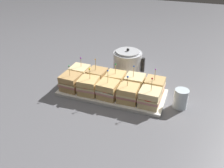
# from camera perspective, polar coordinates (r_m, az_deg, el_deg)

# --- Properties ---
(ground_plane) EXTENTS (6.00, 6.00, 0.00)m
(ground_plane) POSITION_cam_1_polar(r_m,az_deg,el_deg) (1.48, 0.00, -2.33)
(ground_plane) COLOR slate
(serving_platter) EXTENTS (0.65, 0.28, 0.02)m
(serving_platter) POSITION_cam_1_polar(r_m,az_deg,el_deg) (1.48, 0.00, -2.04)
(serving_platter) COLOR white
(serving_platter) RESTS_ON ground_plane
(sandwich_front_far_left) EXTENTS (0.12, 0.12, 0.17)m
(sandwich_front_far_left) POSITION_cam_1_polar(r_m,az_deg,el_deg) (1.49, -9.89, 0.43)
(sandwich_front_far_left) COLOR tan
(sandwich_front_far_left) RESTS_ON serving_platter
(sandwich_front_left) EXTENTS (0.12, 0.12, 0.17)m
(sandwich_front_left) POSITION_cam_1_polar(r_m,az_deg,el_deg) (1.44, -5.63, -0.45)
(sandwich_front_left) COLOR tan
(sandwich_front_left) RESTS_ON serving_platter
(sandwich_front_center) EXTENTS (0.12, 0.12, 0.18)m
(sandwich_front_center) POSITION_cam_1_polar(r_m,az_deg,el_deg) (1.39, -0.93, -1.36)
(sandwich_front_center) COLOR tan
(sandwich_front_center) RESTS_ON serving_platter
(sandwich_front_right) EXTENTS (0.12, 0.12, 0.16)m
(sandwich_front_right) POSITION_cam_1_polar(r_m,az_deg,el_deg) (1.37, 3.95, -2.26)
(sandwich_front_right) COLOR tan
(sandwich_front_right) RESTS_ON serving_platter
(sandwich_front_far_right) EXTENTS (0.12, 0.12, 0.18)m
(sandwich_front_far_right) POSITION_cam_1_polar(r_m,az_deg,el_deg) (1.34, 9.07, -3.25)
(sandwich_front_far_right) COLOR beige
(sandwich_front_far_right) RESTS_ON serving_platter
(sandwich_back_far_left) EXTENTS (0.12, 0.12, 0.16)m
(sandwich_back_far_left) POSITION_cam_1_polar(r_m,az_deg,el_deg) (1.58, -7.72, 2.53)
(sandwich_back_far_left) COLOR beige
(sandwich_back_far_left) RESTS_ON serving_platter
(sandwich_back_left) EXTENTS (0.12, 0.12, 0.18)m
(sandwich_back_left) POSITION_cam_1_polar(r_m,az_deg,el_deg) (1.53, -3.58, 1.75)
(sandwich_back_left) COLOR tan
(sandwich_back_left) RESTS_ON serving_platter
(sandwich_back_center) EXTENTS (0.12, 0.12, 0.16)m
(sandwich_back_center) POSITION_cam_1_polar(r_m,az_deg,el_deg) (1.50, 0.96, 0.99)
(sandwich_back_center) COLOR tan
(sandwich_back_center) RESTS_ON serving_platter
(sandwich_back_right) EXTENTS (0.12, 0.12, 0.17)m
(sandwich_back_right) POSITION_cam_1_polar(r_m,az_deg,el_deg) (1.47, 5.50, 0.23)
(sandwich_back_right) COLOR beige
(sandwich_back_right) RESTS_ON serving_platter
(sandwich_back_far_right) EXTENTS (0.12, 0.12, 0.17)m
(sandwich_back_far_right) POSITION_cam_1_polar(r_m,az_deg,el_deg) (1.45, 10.17, -0.62)
(sandwich_back_far_right) COLOR tan
(sandwich_back_far_right) RESTS_ON serving_platter
(kettle_steel) EXTENTS (0.22, 0.20, 0.20)m
(kettle_steel) POSITION_cam_1_polar(r_m,az_deg,el_deg) (1.67, 3.76, 5.04)
(kettle_steel) COLOR #B7BABF
(kettle_steel) RESTS_ON ground_plane
(drinking_glass) EXTENTS (0.08, 0.08, 0.11)m
(drinking_glass) POSITION_cam_1_polar(r_m,az_deg,el_deg) (1.38, 16.20, -3.49)
(drinking_glass) COLOR silver
(drinking_glass) RESTS_ON ground_plane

